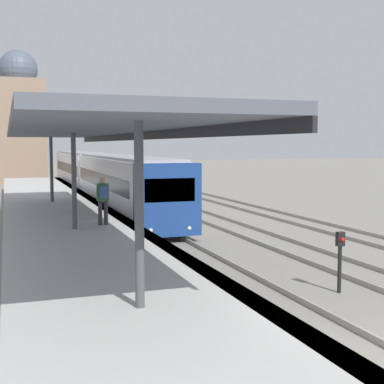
{
  "coord_description": "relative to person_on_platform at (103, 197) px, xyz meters",
  "views": [
    {
      "loc": [
        -5.83,
        -7.36,
        3.76
      ],
      "look_at": [
        1.92,
        14.87,
        1.69
      ],
      "focal_mm": 50.0,
      "sensor_mm": 36.0,
      "label": 1
    }
  ],
  "objects": [
    {
      "name": "train_near",
      "position": [
        2.69,
        17.16,
        -0.21
      ],
      "size": [
        2.57,
        32.54,
        3.19
      ],
      "color": "navy",
      "rests_on": "ground_plane"
    },
    {
      "name": "distant_domed_building",
      "position": [
        -1.73,
        37.67,
        4.21
      ],
      "size": [
        4.88,
        4.88,
        13.08
      ],
      "color": "#89705B",
      "rests_on": "ground_plane"
    },
    {
      "name": "person_on_platform",
      "position": [
        0.0,
        0.0,
        0.0
      ],
      "size": [
        0.4,
        0.4,
        1.66
      ],
      "color": "#2D2D33",
      "rests_on": "station_platform"
    },
    {
      "name": "station_platform",
      "position": [
        -1.04,
        -11.01,
        -1.48
      ],
      "size": [
        4.52,
        80.0,
        0.99
      ],
      "color": "#B2B2AD",
      "rests_on": "ground_plane"
    },
    {
      "name": "signal_post_near",
      "position": [
        4.81,
        -6.99,
        -0.99
      ],
      "size": [
        0.2,
        0.22,
        1.57
      ],
      "color": "black",
      "rests_on": "ground_plane"
    },
    {
      "name": "track_platform_line",
      "position": [
        2.69,
        -11.01,
        -1.9
      ],
      "size": [
        1.51,
        120.0,
        0.15
      ],
      "color": "gray",
      "rests_on": "ground_plane"
    },
    {
      "name": "ground_plane",
      "position": [
        2.69,
        -11.01,
        -1.98
      ],
      "size": [
        240.0,
        240.0,
        0.0
      ],
      "primitive_type": "plane",
      "color": "gray"
    },
    {
      "name": "platform_canopy",
      "position": [
        -0.99,
        -0.55,
        2.26
      ],
      "size": [
        4.0,
        22.7,
        3.38
      ],
      "color": "#4C515B",
      "rests_on": "station_platform"
    }
  ]
}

